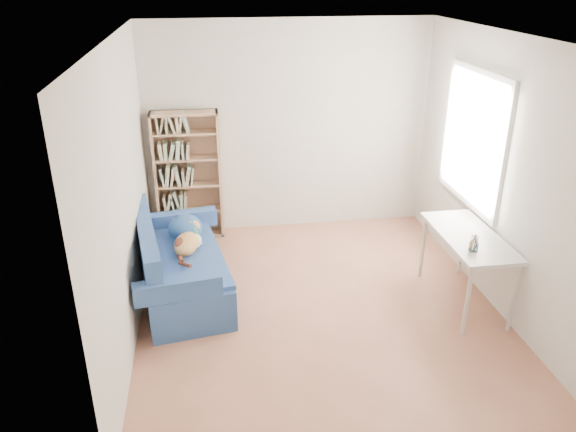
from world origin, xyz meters
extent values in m
plane|color=#9B5E46|center=(0.00, 0.00, 0.00)|extent=(4.00, 4.00, 0.00)
cube|color=silver|center=(0.00, 2.00, 1.30)|extent=(3.50, 0.04, 2.60)
cube|color=silver|center=(0.00, -2.00, 1.30)|extent=(3.50, 0.04, 2.60)
cube|color=silver|center=(-1.75, 0.00, 1.30)|extent=(0.04, 4.00, 2.60)
cube|color=silver|center=(1.75, 0.00, 1.30)|extent=(0.04, 4.00, 2.60)
cube|color=white|center=(0.00, 0.00, 2.60)|extent=(3.50, 4.00, 0.04)
cube|color=white|center=(1.75, 0.60, 1.50)|extent=(0.01, 1.20, 1.30)
cube|color=navy|center=(-1.34, 0.47, 0.21)|extent=(1.03, 1.76, 0.41)
cube|color=navy|center=(-1.66, 0.47, 0.62)|extent=(0.41, 1.66, 0.41)
cube|color=navy|center=(-1.34, 1.22, 0.51)|extent=(0.80, 0.27, 0.18)
cube|color=navy|center=(-1.34, -0.29, 0.51)|extent=(0.80, 0.27, 0.18)
cube|color=navy|center=(-1.32, 0.47, 0.43)|extent=(1.00, 1.63, 0.05)
ellipsoid|color=#2B558C|center=(-1.29, 0.89, 0.55)|extent=(0.37, 0.40, 0.27)
ellipsoid|color=#9F5512|center=(-1.27, 0.52, 0.55)|extent=(0.31, 0.47, 0.18)
ellipsoid|color=silver|center=(-1.21, 0.64, 0.52)|extent=(0.17, 0.21, 0.11)
ellipsoid|color=#38170F|center=(-1.31, 0.46, 0.59)|extent=(0.17, 0.24, 0.09)
sphere|color=#9F5512|center=(-1.25, 0.83, 0.59)|extent=(0.16, 0.16, 0.16)
cone|color=#9F5512|center=(-1.27, 0.87, 0.66)|extent=(0.07, 0.07, 0.08)
cone|color=#9F5512|center=(-1.27, 0.80, 0.66)|extent=(0.07, 0.08, 0.08)
cylinder|color=#4AD92B|center=(-1.26, 0.75, 0.57)|extent=(0.13, 0.06, 0.12)
cylinder|color=#38170F|center=(-1.29, 0.26, 0.51)|extent=(0.08, 0.18, 0.06)
cube|color=#A97B5B|center=(-1.64, 1.86, 0.79)|extent=(0.03, 0.25, 1.59)
cube|color=#A97B5B|center=(-0.87, 1.86, 0.79)|extent=(0.03, 0.25, 1.59)
cube|color=#A97B5B|center=(-1.25, 1.86, 1.57)|extent=(0.79, 0.25, 0.03)
cube|color=#A97B5B|center=(-1.25, 1.86, 0.01)|extent=(0.79, 0.25, 0.03)
cube|color=#A97B5B|center=(-1.25, 1.97, 0.79)|extent=(0.79, 0.02, 1.59)
cube|color=white|center=(1.46, -0.11, 0.73)|extent=(0.55, 1.19, 0.04)
cylinder|color=silver|center=(1.68, 0.44, 0.35)|extent=(0.04, 0.04, 0.71)
cylinder|color=silver|center=(1.68, -0.66, 0.35)|extent=(0.04, 0.04, 0.71)
cylinder|color=silver|center=(1.23, 0.44, 0.35)|extent=(0.04, 0.04, 0.71)
cylinder|color=silver|center=(1.23, -0.66, 0.35)|extent=(0.04, 0.04, 0.71)
cylinder|color=white|center=(1.34, -0.42, 0.80)|extent=(0.09, 0.09, 0.10)
camera|label=1|loc=(-1.01, -4.67, 3.13)|focal=35.00mm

